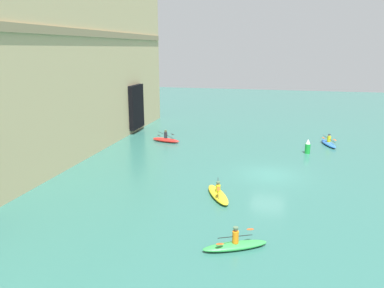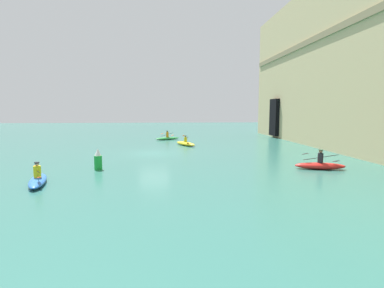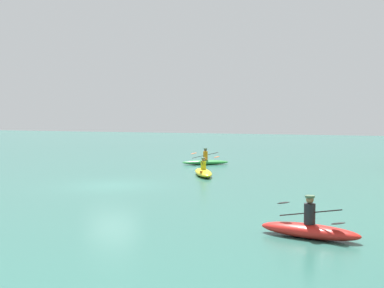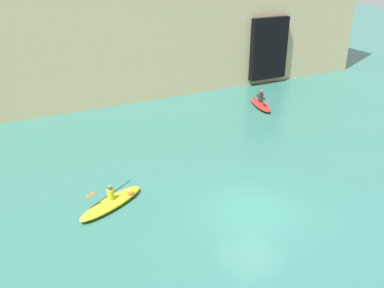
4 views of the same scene
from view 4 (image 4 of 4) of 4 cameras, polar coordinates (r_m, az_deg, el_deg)
The scene contains 3 objects.
ground_plane at distance 18.58m, azimuth 8.05°, elevation -8.82°, with size 120.00×120.00×0.00m, color #2D665B.
kayak_yellow at distance 18.87m, azimuth -10.72°, elevation -7.67°, with size 3.43×2.28×1.04m.
kayak_red at distance 30.34m, azimuth 9.09°, elevation 5.31°, with size 1.43×3.11×1.25m.
Camera 4 is at (-9.16, -12.54, 10.19)m, focal length 40.00 mm.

